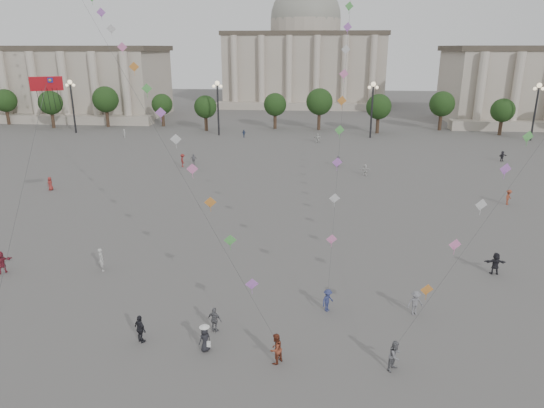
{
  "coord_description": "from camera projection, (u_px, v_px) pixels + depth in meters",
  "views": [
    {
      "loc": [
        4.99,
        -25.38,
        16.88
      ],
      "look_at": [
        1.36,
        12.0,
        4.69
      ],
      "focal_mm": 32.0,
      "sensor_mm": 36.0,
      "label": 1
    }
  ],
  "objects": [
    {
      "name": "kite_flyer_0",
      "position": [
        276.0,
        349.0,
        26.92
      ],
      "size": [
        1.07,
        1.12,
        1.82
      ],
      "primitive_type": "imported",
      "rotation": [
        0.0,
        0.0,
        4.1
      ],
      "color": "brown",
      "rests_on": "ground"
    },
    {
      "name": "tree_row",
      "position": [
        296.0,
        104.0,
        101.87
      ],
      "size": [
        137.12,
        5.12,
        8.0
      ],
      "color": "#37271B",
      "rests_on": "ground"
    },
    {
      "name": "hall_central",
      "position": [
        305.0,
        56.0,
        147.63
      ],
      "size": [
        48.3,
        34.3,
        35.5
      ],
      "color": "#ACA090",
      "rests_on": "ground"
    },
    {
      "name": "person_crowd_17",
      "position": [
        183.0,
        160.0,
        71.3
      ],
      "size": [
        1.19,
        1.45,
        1.95
      ],
      "primitive_type": "imported",
      "rotation": [
        0.0,
        0.0,
        2.01
      ],
      "color": "maroon",
      "rests_on": "ground"
    },
    {
      "name": "lamp_post_far_west",
      "position": [
        72.0,
        97.0,
        97.83
      ],
      "size": [
        2.0,
        0.9,
        10.65
      ],
      "color": "#262628",
      "rests_on": "ground"
    },
    {
      "name": "person_crowd_8",
      "position": [
        509.0,
        197.0,
        54.23
      ],
      "size": [
        1.2,
        1.27,
        1.73
      ],
      "primitive_type": "imported",
      "rotation": [
        0.0,
        0.0,
        0.88
      ],
      "color": "brown",
      "rests_on": "ground"
    },
    {
      "name": "tourist_2",
      "position": [
        1.0,
        262.0,
        37.71
      ],
      "size": [
        1.57,
        1.61,
        1.84
      ],
      "primitive_type": "imported",
      "rotation": [
        0.0,
        0.0,
        3.95
      ],
      "color": "maroon",
      "rests_on": "ground"
    },
    {
      "name": "person_crowd_16",
      "position": [
        194.0,
        159.0,
        72.54
      ],
      "size": [
        1.06,
        0.78,
        1.68
      ],
      "primitive_type": "imported",
      "rotation": [
        0.0,
        0.0,
        0.43
      ],
      "color": "slate",
      "rests_on": "ground"
    },
    {
      "name": "lamp_post_mid_west",
      "position": [
        218.0,
        98.0,
        95.07
      ],
      "size": [
        2.0,
        0.9,
        10.65
      ],
      "color": "#262628",
      "rests_on": "ground"
    },
    {
      "name": "person_crowd_13",
      "position": [
        101.0,
        259.0,
        38.14
      ],
      "size": [
        0.78,
        0.82,
        1.88
      ],
      "primitive_type": "imported",
      "rotation": [
        0.0,
        0.0,
        2.25
      ],
      "color": "#AFAEAB",
      "rests_on": "ground"
    },
    {
      "name": "person_crowd_3",
      "position": [
        495.0,
        263.0,
        37.58
      ],
      "size": [
        1.65,
        0.53,
        1.77
      ],
      "primitive_type": "imported",
      "rotation": [
        0.0,
        0.0,
        3.15
      ],
      "color": "#242328",
      "rests_on": "ground"
    },
    {
      "name": "person_crowd_6",
      "position": [
        415.0,
        303.0,
        31.87
      ],
      "size": [
        1.2,
        0.86,
        1.69
      ],
      "primitive_type": "imported",
      "rotation": [
        0.0,
        0.0,
        0.23
      ],
      "color": "slate",
      "rests_on": "ground"
    },
    {
      "name": "person_crowd_10",
      "position": [
        125.0,
        133.0,
        94.72
      ],
      "size": [
        0.56,
        0.68,
        1.62
      ],
      "primitive_type": "imported",
      "rotation": [
        0.0,
        0.0,
        1.9
      ],
      "color": "silver",
      "rests_on": "ground"
    },
    {
      "name": "kite_flyer_1",
      "position": [
        328.0,
        300.0,
        32.31
      ],
      "size": [
        1.1,
        1.16,
        1.58
      ],
      "primitive_type": "imported",
      "rotation": [
        0.0,
        0.0,
        0.87
      ],
      "color": "navy",
      "rests_on": "ground"
    },
    {
      "name": "tourist_3",
      "position": [
        215.0,
        320.0,
        29.93
      ],
      "size": [
        1.05,
        0.7,
        1.65
      ],
      "primitive_type": "imported",
      "rotation": [
        0.0,
        0.0,
        2.8
      ],
      "color": "slate",
      "rests_on": "ground"
    },
    {
      "name": "person_crowd_9",
      "position": [
        502.0,
        156.0,
        74.94
      ],
      "size": [
        1.55,
        1.08,
        1.61
      ],
      "primitive_type": "imported",
      "rotation": [
        0.0,
        0.0,
        0.46
      ],
      "color": "#232227",
      "rests_on": "ground"
    },
    {
      "name": "hat_person",
      "position": [
        205.0,
        338.0,
        28.03
      ],
      "size": [
        0.86,
        0.86,
        1.69
      ],
      "color": "black",
      "rests_on": "ground"
    },
    {
      "name": "person_crowd_0",
      "position": [
        244.0,
        134.0,
        94.72
      ],
      "size": [
        0.95,
        0.83,
        1.54
      ],
      "primitive_type": "imported",
      "rotation": [
        0.0,
        0.0,
        0.62
      ],
      "color": "navy",
      "rests_on": "ground"
    },
    {
      "name": "lamp_post_mid_east",
      "position": [
        372.0,
        100.0,
        92.32
      ],
      "size": [
        2.0,
        0.9,
        10.65
      ],
      "color": "#262628",
      "rests_on": "ground"
    },
    {
      "name": "dragon_kite",
      "position": [
        47.0,
        96.0,
        34.48
      ],
      "size": [
        3.22,
        9.31,
        21.73
      ],
      "color": "red",
      "rests_on": "ground"
    },
    {
      "name": "person_crowd_19",
      "position": [
        50.0,
        184.0,
        59.76
      ],
      "size": [
        0.57,
        0.84,
        1.67
      ],
      "primitive_type": "imported",
      "rotation": [
        0.0,
        0.0,
        4.67
      ],
      "color": "maroon",
      "rests_on": "ground"
    },
    {
      "name": "tourist_1",
      "position": [
        140.0,
        329.0,
        28.84
      ],
      "size": [
        1.09,
        0.97,
        1.77
      ],
      "primitive_type": "imported",
      "rotation": [
        0.0,
        0.0,
        2.5
      ],
      "color": "black",
      "rests_on": "ground"
    },
    {
      "name": "hall_west",
      "position": [
        4.0,
        82.0,
        122.88
      ],
      "size": [
        84.0,
        26.22,
        17.2
      ],
      "color": "#ACA090",
      "rests_on": "ground"
    },
    {
      "name": "person_crowd_4",
      "position": [
        317.0,
        138.0,
        89.73
      ],
      "size": [
        1.6,
        1.11,
        1.66
      ],
      "primitive_type": "imported",
      "rotation": [
        0.0,
        0.0,
        3.59
      ],
      "color": "silver",
      "rests_on": "ground"
    },
    {
      "name": "person_crowd_7",
      "position": [
        365.0,
        170.0,
        66.66
      ],
      "size": [
        1.5,
        0.71,
        1.55
      ],
      "primitive_type": "imported",
      "rotation": [
        0.0,
        0.0,
        2.96
      ],
      "color": "silver",
      "rests_on": "ground"
    },
    {
      "name": "person_crowd_12",
      "position": [
        338.0,
        161.0,
        71.68
      ],
      "size": [
        1.33,
        1.41,
        1.59
      ],
      "primitive_type": "imported",
      "rotation": [
        0.0,
        0.0,
        2.3
      ],
      "color": "slate",
      "rests_on": "ground"
    },
    {
      "name": "ground",
      "position": [
        231.0,
        336.0,
        29.7
      ],
      "size": [
        360.0,
        360.0,
        0.0
      ],
      "primitive_type": "plane",
      "color": "#54514F",
      "rests_on": "ground"
    },
    {
      "name": "kite_flyer_2",
      "position": [
        395.0,
        356.0,
        26.36
      ],
      "size": [
        1.06,
        1.09,
        1.77
      ],
      "primitive_type": "imported",
      "rotation": [
        0.0,
        0.0,
        0.87
      ],
      "color": "slate",
      "rests_on": "ground"
    },
    {
      "name": "lamp_post_far_east",
      "position": [
        537.0,
        101.0,
        89.56
      ],
      "size": [
        2.0,
        0.9,
        10.65
      ],
      "color": "#262628",
      "rests_on": "ground"
    }
  ]
}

